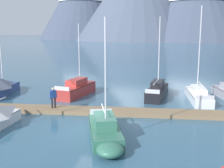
{
  "coord_description": "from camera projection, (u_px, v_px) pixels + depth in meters",
  "views": [
    {
      "loc": [
        4.67,
        -17.23,
        6.52
      ],
      "look_at": [
        0.0,
        6.0,
        2.0
      ],
      "focal_mm": 45.33,
      "sensor_mm": 36.0,
      "label": 1
    }
  ],
  "objects": [
    {
      "name": "sailboat_far_berth",
      "position": [
        158.0,
        90.0,
        28.17
      ],
      "size": [
        2.12,
        6.79,
        7.81
      ],
      "color": "black",
      "rests_on": "ground"
    },
    {
      "name": "ground_plane",
      "position": [
        94.0,
        130.0,
        18.72
      ],
      "size": [
        700.0,
        700.0,
        0.0
      ],
      "primitive_type": "plane",
      "color": "#335B75"
    },
    {
      "name": "sailboat_mid_dock_port",
      "position": [
        78.0,
        88.0,
        28.9
      ],
      "size": [
        2.68,
        6.67,
        7.18
      ],
      "color": "#B2332D",
      "rests_on": "ground"
    },
    {
      "name": "dock",
      "position": [
        107.0,
        111.0,
        22.54
      ],
      "size": [
        27.31,
        4.05,
        0.3
      ],
      "color": "#846B4C",
      "rests_on": "ground"
    },
    {
      "name": "person_on_dock",
      "position": [
        53.0,
        96.0,
        22.84
      ],
      "size": [
        0.45,
        0.44,
        1.69
      ],
      "color": "#232328",
      "rests_on": "dock"
    },
    {
      "name": "sailboat_mid_dock_starboard",
      "position": [
        105.0,
        131.0,
        17.0
      ],
      "size": [
        3.46,
        6.29,
        7.26
      ],
      "color": "#336B56",
      "rests_on": "ground"
    },
    {
      "name": "sailboat_outer_slip",
      "position": [
        197.0,
        94.0,
        26.99
      ],
      "size": [
        2.17,
        7.3,
        8.73
      ],
      "color": "white",
      "rests_on": "ground"
    }
  ]
}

